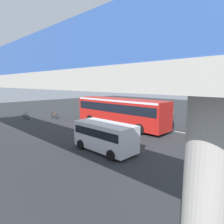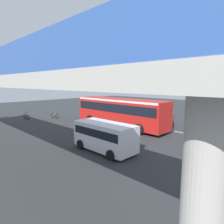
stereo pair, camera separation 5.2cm
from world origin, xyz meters
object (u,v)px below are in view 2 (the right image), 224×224
(bicycle_blue, at_px, (26,117))
(bicycle_orange, at_px, (55,116))
(city_bus, at_px, (120,110))
(parked_van, at_px, (105,135))
(pedestrian, at_px, (172,119))

(bicycle_blue, distance_m, bicycle_orange, 3.69)
(city_bus, height_order, parked_van, city_bus)
(city_bus, bearing_deg, bicycle_blue, 25.09)
(pedestrian, bearing_deg, bicycle_blue, 30.40)
(city_bus, xyz_separation_m, pedestrian, (-4.34, -3.97, -1.00))
(parked_van, bearing_deg, pedestrian, -88.66)
(city_bus, xyz_separation_m, bicycle_orange, (9.97, 2.49, -1.51))
(parked_van, distance_m, pedestrian, 10.63)
(pedestrian, bearing_deg, parked_van, 91.34)
(parked_van, height_order, pedestrian, parked_van)
(city_bus, distance_m, pedestrian, 5.97)
(bicycle_blue, bearing_deg, city_bus, -154.91)
(city_bus, height_order, bicycle_blue, city_bus)
(parked_van, xyz_separation_m, bicycle_orange, (14.56, -4.17, -0.81))
(parked_van, bearing_deg, bicycle_blue, -3.65)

